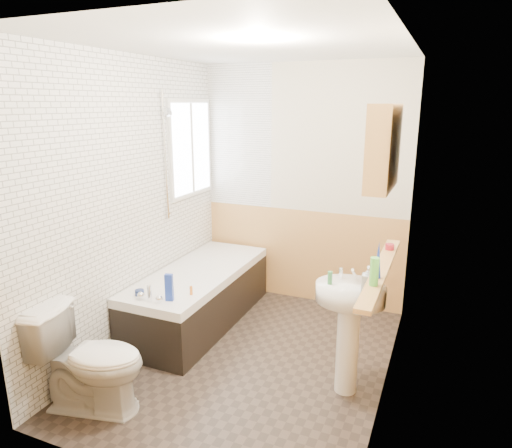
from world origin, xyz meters
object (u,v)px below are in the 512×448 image
object	(u,v)px
sink	(349,316)
medicine_cabinet	(383,147)
bathtub	(199,295)
pine_shelf	(381,270)
toilet	(91,360)

from	to	relation	value
sink	medicine_cabinet	size ratio (longest dim) A/B	1.67
bathtub	pine_shelf	size ratio (longest dim) A/B	1.25
bathtub	pine_shelf	world-z (taller)	pine_shelf
bathtub	medicine_cabinet	bearing A→B (deg)	-21.12
toilet	medicine_cabinet	distance (m)	2.42
sink	pine_shelf	distance (m)	0.44
toilet	pine_shelf	world-z (taller)	pine_shelf
medicine_cabinet	pine_shelf	bearing A→B (deg)	75.27
bathtub	toilet	world-z (taller)	toilet
sink	medicine_cabinet	world-z (taller)	medicine_cabinet
bathtub	pine_shelf	xyz separation A→B (m)	(1.77, -0.57, 0.72)
toilet	sink	size ratio (longest dim) A/B	0.79
bathtub	medicine_cabinet	world-z (taller)	medicine_cabinet
bathtub	toilet	xyz separation A→B (m)	(-0.03, -1.45, 0.09)
toilet	bathtub	bearing A→B (deg)	-13.60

